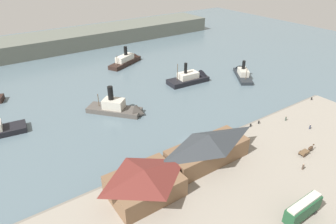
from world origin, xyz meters
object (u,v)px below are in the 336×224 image
Objects in this scene: mooring_post_west at (312,99)px; ferry_approaching_west at (242,73)px; ferry_shed_customs_shed at (208,148)px; pedestrian_near_east_shed at (286,119)px; pedestrian_near_west_shed at (303,167)px; ferry_mid_harbor at (127,60)px; mooring_post_east at (251,125)px; horse_cart at (307,150)px; ferry_moored_west at (120,109)px; pedestrian_by_tram at (310,127)px; street_tram at (303,208)px; mooring_post_center_east at (259,122)px; ferry_outer_harbor at (192,78)px; ferry_shed_west_terminal at (144,182)px.

mooring_post_west is 0.05× the size of ferry_approaching_west.
ferry_shed_customs_shed reaches higher than pedestrian_near_east_shed.
ferry_mid_harbor is (2.61, 93.60, -0.29)m from pedestrian_near_west_shed.
horse_cart is at bearing -84.68° from mooring_post_east.
pedestrian_near_east_shed reaches higher than mooring_post_west.
ferry_mid_harbor is 1.13× the size of ferry_moored_west.
horse_cart is 13.24m from pedestrian_by_tram.
ferry_approaching_west is (51.68, 36.56, -3.86)m from ferry_shed_customs_shed.
ferry_moored_west is at bearing 98.33° from street_tram.
ferry_approaching_west is at bearing 51.20° from street_tram.
pedestrian_near_west_shed is at bearing -112.03° from mooring_post_center_east.
mooring_post_east is at bearing 76.74° from pedestrian_near_west_shed.
pedestrian_by_tram reaches higher than mooring_post_west.
ferry_moored_west reaches higher than ferry_mid_harbor.
street_tram is 5.84× the size of pedestrian_near_east_shed.
pedestrian_near_east_shed is 78.23m from ferry_mid_harbor.
ferry_outer_harbor is at bearing 11.58° from ferry_moored_west.
mooring_post_center_east is (-9.84, 10.47, -0.24)m from pedestrian_by_tram.
horse_cart is at bearing 26.56° from pedestrian_near_west_shed.
horse_cart is 6.11× the size of mooring_post_east.
ferry_shed_west_terminal is at bearing -171.49° from mooring_post_east.
ferry_outer_harbor is at bearing 93.23° from pedestrian_near_east_shed.
ferry_outer_harbor reaches higher than ferry_approaching_west.
street_tram is at bearing -112.05° from ferry_outer_harbor.
mooring_post_center_east is (-8.17, 3.48, -0.25)m from pedestrian_near_east_shed.
ferry_shed_customs_shed reaches higher than mooring_post_west.
ferry_moored_west is (-24.76, -42.05, -0.04)m from ferry_mid_harbor.
ferry_approaching_west is (48.55, 60.39, -2.53)m from street_tram.
mooring_post_west is (19.60, 3.75, -0.25)m from pedestrian_near_east_shed.
ferry_moored_west is (-58.04, 31.22, -0.03)m from mooring_post_west.
mooring_post_east is at bearing 176.33° from mooring_post_center_east.
mooring_post_west is at bearing 0.57° from mooring_post_center_east.
ferry_moored_west is (-28.52, 48.37, -0.51)m from horse_cart.
street_tram is at bearing -46.56° from ferry_shed_west_terminal.
mooring_post_east is 1.00× the size of mooring_post_center_east.
horse_cart is 0.30× the size of ferry_moored_west.
ferry_approaching_west is (21.29, -6.92, -0.27)m from ferry_outer_harbor.
ferry_shed_west_terminal is at bearing -177.49° from pedestrian_near_east_shed.
mooring_post_center_east is 41.88m from ferry_approaching_west.
ferry_approaching_west reaches higher than mooring_post_center_east.
pedestrian_by_tram is 0.08× the size of ferry_outer_harbor.
ferry_shed_customs_shed is 23.36× the size of mooring_post_east.
ferry_outer_harbor reaches higher than ferry_shed_west_terminal.
ferry_shed_west_terminal is at bearing -108.88° from ferry_moored_west.
ferry_moored_west is at bearing 98.90° from ferry_shed_customs_shed.
mooring_post_east is 0.05× the size of ferry_outer_harbor.
ferry_shed_customs_shed is 52.72m from mooring_post_west.
mooring_post_east is 0.05× the size of ferry_approaching_west.
pedestrian_near_east_shed is 0.08× the size of ferry_moored_west.
pedestrian_near_east_shed is (29.66, 24.95, -1.84)m from street_tram.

